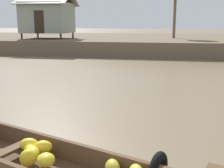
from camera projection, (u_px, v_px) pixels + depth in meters
The scene contains 4 objects.
ground_plane at pixel (103, 89), 10.26m from camera, with size 300.00×300.00×0.00m, color #726047.
riverbank_strip at pixel (145, 42), 28.92m from camera, with size 160.00×20.00×1.09m, color brown.
banana_boat at pixel (53, 164), 4.13m from camera, with size 5.29×2.69×0.89m.
stilt_house_left at pixel (48, 17), 24.15m from camera, with size 4.50×3.90×3.82m.
Camera 1 is at (2.22, 0.25, 2.30)m, focal length 45.50 mm.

